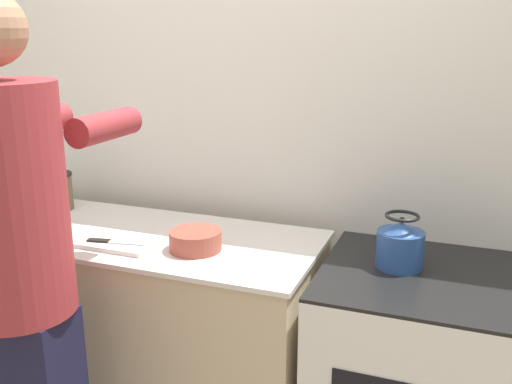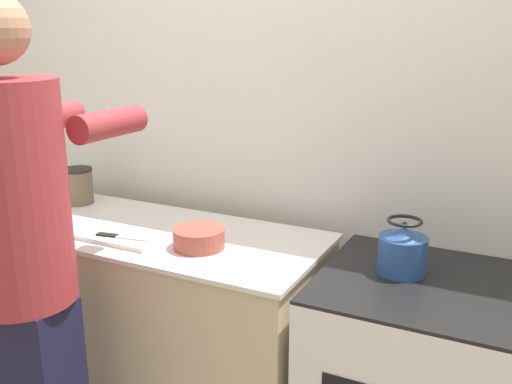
# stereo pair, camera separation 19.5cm
# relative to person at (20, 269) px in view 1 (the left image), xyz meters

# --- Properties ---
(wall_back) EXTENTS (8.00, 0.05, 2.60)m
(wall_back) POSITION_rel_person_xyz_m (0.36, 1.01, 0.31)
(wall_back) COLOR silver
(wall_back) RESTS_ON ground_plane
(counter) EXTENTS (1.67, 0.62, 0.92)m
(counter) POSITION_rel_person_xyz_m (-0.04, 0.57, -0.53)
(counter) COLOR #C6B28E
(counter) RESTS_ON ground_plane
(person) EXTENTS (0.39, 0.62, 1.82)m
(person) POSITION_rel_person_xyz_m (0.00, 0.00, 0.00)
(person) COLOR #191834
(person) RESTS_ON ground_plane
(cutting_board) EXTENTS (0.37, 0.19, 0.02)m
(cutting_board) POSITION_rel_person_xyz_m (0.02, 0.44, -0.06)
(cutting_board) COLOR silver
(cutting_board) RESTS_ON counter
(knife) EXTENTS (0.23, 0.07, 0.01)m
(knife) POSITION_rel_person_xyz_m (0.06, 0.41, -0.05)
(knife) COLOR silver
(knife) RESTS_ON cutting_board
(kettle) EXTENTS (0.16, 0.16, 0.19)m
(kettle) POSITION_rel_person_xyz_m (1.08, 0.64, -0.01)
(kettle) COLOR #284C8C
(kettle) RESTS_ON oven
(bowl_prep) EXTENTS (0.19, 0.19, 0.07)m
(bowl_prep) POSITION_rel_person_xyz_m (0.35, 0.50, -0.03)
(bowl_prep) COLOR #9E4738
(bowl_prep) RESTS_ON counter
(canister_jar) EXTENTS (0.14, 0.14, 0.17)m
(canister_jar) POSITION_rel_person_xyz_m (-0.45, 0.73, 0.02)
(canister_jar) COLOR #756047
(canister_jar) RESTS_ON counter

